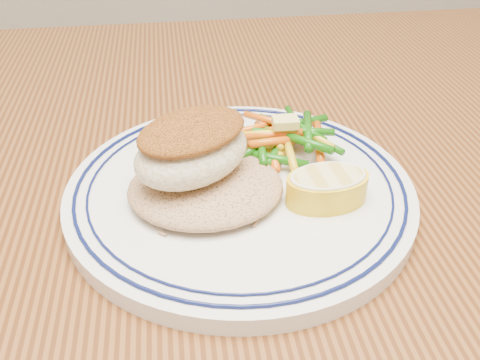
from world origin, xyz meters
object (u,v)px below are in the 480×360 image
plate (240,190)px  rice_pilaf (206,184)px  fish_fillet (192,147)px  vegetable_pile (283,139)px  lemon_wedge (327,187)px  dining_table (199,263)px

plate → rice_pilaf: bearing=-158.3°
fish_fillet → vegetable_pile: 0.10m
lemon_wedge → plate: bearing=153.8°
rice_pilaf → lemon_wedge: size_ratio=1.80×
dining_table → vegetable_pile: vegetable_pile is taller
plate → fish_fillet: size_ratio=2.39×
plate → vegetable_pile: size_ratio=2.78×
dining_table → rice_pilaf: size_ratio=11.98×
vegetable_pile → lemon_wedge: bearing=-76.8°
dining_table → vegetable_pile: 0.15m
plate → vegetable_pile: 0.07m
vegetable_pile → lemon_wedge: (0.02, -0.08, 0.00)m
rice_pilaf → dining_table: bearing=100.8°
vegetable_pile → rice_pilaf: bearing=-141.9°
dining_table → lemon_wedge: (0.10, -0.06, 0.13)m
dining_table → vegetable_pile: size_ratio=14.40×
dining_table → rice_pilaf: bearing=-79.2°
dining_table → rice_pilaf: 0.13m
fish_fillet → lemon_wedge: 0.11m
rice_pilaf → fish_fillet: size_ratio=1.03×
dining_table → lemon_wedge: size_ratio=21.61×
plate → lemon_wedge: size_ratio=4.17×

